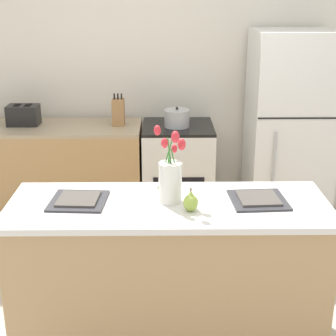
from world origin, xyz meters
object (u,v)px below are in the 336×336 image
(plate_setting_right, at_px, (258,199))
(knife_block, at_px, (118,112))
(toaster, at_px, (23,115))
(stove_range, at_px, (178,176))
(cooking_pot, at_px, (177,118))
(flower_vase, at_px, (170,178))
(refrigerator, at_px, (289,133))
(plate_setting_left, at_px, (78,200))
(pear_figurine, at_px, (191,202))

(plate_setting_right, distance_m, knife_block, 1.85)
(toaster, bearing_deg, stove_range, -1.68)
(cooking_pot, bearing_deg, flower_vase, -92.92)
(stove_range, bearing_deg, refrigerator, 0.04)
(toaster, relative_size, knife_block, 1.04)
(plate_setting_left, xyz_separation_m, knife_block, (0.10, 1.61, 0.13))
(flower_vase, height_order, pear_figurine, flower_vase)
(refrigerator, relative_size, pear_figurine, 12.90)
(stove_range, xyz_separation_m, plate_setting_right, (0.41, -1.57, 0.44))
(plate_setting_right, bearing_deg, knife_block, 119.56)
(stove_range, xyz_separation_m, pear_figurine, (0.02, -1.70, 0.48))
(refrigerator, xyz_separation_m, knife_block, (-1.45, 0.03, 0.18))
(refrigerator, xyz_separation_m, flower_vase, (-1.04, -1.58, 0.18))
(pear_figurine, relative_size, plate_setting_right, 0.41)
(plate_setting_right, height_order, toaster, toaster)
(pear_figurine, bearing_deg, plate_setting_right, 18.52)
(cooking_pot, xyz_separation_m, knife_block, (-0.49, 0.07, 0.04))
(pear_figurine, bearing_deg, stove_range, 90.59)
(cooking_pot, height_order, knife_block, knife_block)
(stove_range, xyz_separation_m, knife_block, (-0.50, 0.03, 0.57))
(pear_figurine, distance_m, plate_setting_right, 0.41)
(refrigerator, distance_m, plate_setting_right, 1.67)
(flower_vase, xyz_separation_m, pear_figurine, (0.11, -0.13, -0.09))
(pear_figurine, bearing_deg, plate_setting_left, 168.22)
(refrigerator, distance_m, cooking_pot, 0.97)
(plate_setting_left, relative_size, cooking_pot, 1.50)
(stove_range, distance_m, pear_figurine, 1.77)
(flower_vase, height_order, cooking_pot, flower_vase)
(plate_setting_right, distance_m, cooking_pot, 1.60)
(flower_vase, xyz_separation_m, cooking_pot, (0.08, 1.54, -0.04))
(pear_figurine, xyz_separation_m, toaster, (-1.33, 1.74, 0.06))
(cooking_pot, distance_m, knife_block, 0.50)
(pear_figurine, distance_m, toaster, 2.19)
(plate_setting_left, height_order, plate_setting_right, same)
(plate_setting_right, xyz_separation_m, toaster, (-1.72, 1.61, 0.11))
(flower_vase, relative_size, cooking_pot, 2.00)
(flower_vase, bearing_deg, knife_block, 104.49)
(plate_setting_right, bearing_deg, flower_vase, -179.64)
(plate_setting_left, height_order, toaster, toaster)
(plate_setting_right, xyz_separation_m, knife_block, (-0.91, 1.61, 0.13))
(refrigerator, distance_m, toaster, 2.27)
(refrigerator, bearing_deg, flower_vase, -123.37)
(refrigerator, xyz_separation_m, plate_setting_left, (-1.56, -1.58, 0.05))
(plate_setting_left, bearing_deg, toaster, 113.66)
(knife_block, bearing_deg, refrigerator, -1.18)
(refrigerator, bearing_deg, pear_figurine, -118.67)
(stove_range, relative_size, plate_setting_right, 2.83)
(refrigerator, bearing_deg, stove_range, -179.96)
(stove_range, xyz_separation_m, cooking_pot, (-0.01, -0.04, 0.53))
(toaster, bearing_deg, refrigerator, -0.96)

